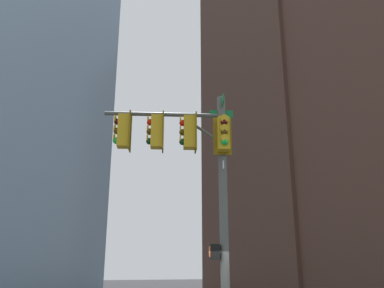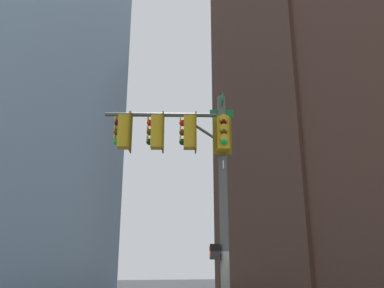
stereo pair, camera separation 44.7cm
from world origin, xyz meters
The scene contains 3 objects.
signal_pole_assembly centered at (0.32, -0.65, 5.01)m, with size 3.46×2.31×7.13m.
building_brick_nearside centered at (-32.60, -24.23, 22.80)m, with size 25.03×14.81×45.59m, color #4C3328.
building_glass_tower centered at (1.16, -58.18, 28.64)m, with size 27.75×29.53×57.27m, color #7A99B2.
Camera 2 is at (5.98, 9.40, 1.95)m, focal length 38.22 mm.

